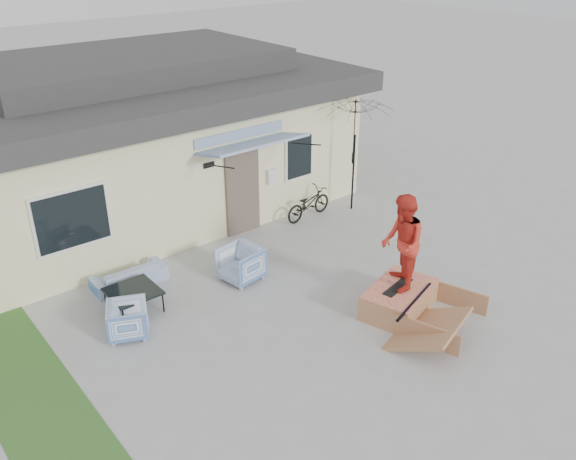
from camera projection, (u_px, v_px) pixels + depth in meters
ground at (334, 327)px, 11.69m from camera, size 90.00×90.00×0.00m
grass_strip at (26, 386)px, 10.17m from camera, size 1.40×8.00×0.01m
house at (136, 132)px, 16.39m from camera, size 10.80×8.49×4.10m
loveseat at (129, 272)px, 12.94m from camera, size 1.61×0.52×0.62m
armchair_left at (128, 318)px, 11.31m from camera, size 0.92×0.94×0.74m
armchair_right at (241, 262)px, 13.10m from camera, size 0.88×0.92×0.84m
coffee_table at (134, 300)px, 12.10m from camera, size 0.95×0.95×0.47m
bicycle at (308, 201)px, 15.89m from camera, size 1.57×0.69×0.98m
patio_umbrella at (354, 148)px, 15.83m from camera, size 2.33×2.23×2.20m
skate_ramp at (399, 299)px, 12.10m from camera, size 2.08×2.42×0.51m
skateboard at (398, 286)px, 11.99m from camera, size 0.89×0.39×0.05m
skater at (402, 242)px, 11.55m from camera, size 1.16×1.20×1.94m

